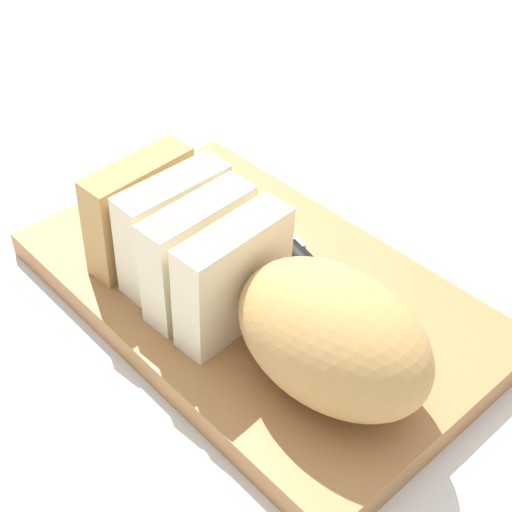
{
  "coord_description": "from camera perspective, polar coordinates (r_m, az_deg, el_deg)",
  "views": [
    {
      "loc": [
        -0.35,
        0.34,
        0.46
      ],
      "look_at": [
        0.0,
        0.0,
        0.06
      ],
      "focal_mm": 51.74,
      "sensor_mm": 36.0,
      "label": 1
    }
  ],
  "objects": [
    {
      "name": "crumb_near_knife",
      "position": [
        0.61,
        -1.44,
        -5.75
      ],
      "size": [
        0.01,
        0.01,
        0.01
      ],
      "primitive_type": "sphere",
      "color": "tan",
      "rests_on": "cutting_board"
    },
    {
      "name": "crumb_near_loaf",
      "position": [
        0.64,
        7.33,
        -2.91
      ],
      "size": [
        0.01,
        0.01,
        0.01
      ],
      "primitive_type": "sphere",
      "color": "tan",
      "rests_on": "cutting_board"
    },
    {
      "name": "ground_plane",
      "position": [
        0.67,
        0.0,
        -3.67
      ],
      "size": [
        3.0,
        3.0,
        0.0
      ],
      "primitive_type": "plane",
      "color": "beige"
    },
    {
      "name": "bread_loaf",
      "position": [
        0.57,
        0.54,
        -2.8
      ],
      "size": [
        0.32,
        0.12,
        0.1
      ],
      "rotation": [
        0.0,
        0.0,
        0.02
      ],
      "color": "tan",
      "rests_on": "cutting_board"
    },
    {
      "name": "bread_knife",
      "position": [
        0.68,
        2.13,
        0.72
      ],
      "size": [
        0.28,
        0.09,
        0.02
      ],
      "rotation": [
        0.0,
        0.0,
        -0.24
      ],
      "color": "silver",
      "rests_on": "cutting_board"
    },
    {
      "name": "crumb_stray_left",
      "position": [
        0.63,
        -5.36,
        -3.35
      ],
      "size": [
        0.01,
        0.01,
        0.01
      ],
      "primitive_type": "sphere",
      "color": "tan",
      "rests_on": "cutting_board"
    },
    {
      "name": "cutting_board",
      "position": [
        0.66,
        0.0,
        -2.86
      ],
      "size": [
        0.43,
        0.27,
        0.03
      ],
      "primitive_type": "cube",
      "rotation": [
        0.0,
        0.0,
        -0.03
      ],
      "color": "#9E6B3D",
      "rests_on": "ground_plane"
    }
  ]
}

